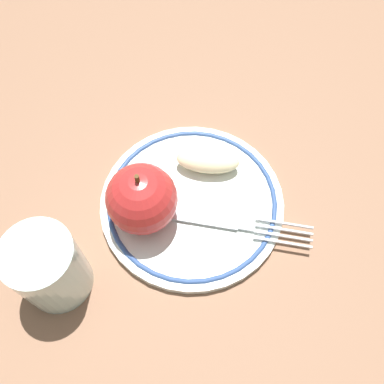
{
  "coord_description": "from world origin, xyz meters",
  "views": [
    {
      "loc": [
        -0.17,
        0.15,
        0.47
      ],
      "look_at": [
        0.01,
        -0.01,
        0.03
      ],
      "focal_mm": 40.0,
      "sensor_mm": 36.0,
      "label": 1
    }
  ],
  "objects_px": {
    "apple_slice_front": "(208,160)",
    "fork": "(225,223)",
    "plate": "(192,202)",
    "drinking_glass": "(49,268)",
    "apple_red_whole": "(142,199)"
  },
  "relations": [
    {
      "from": "apple_slice_front",
      "to": "fork",
      "type": "height_order",
      "value": "apple_slice_front"
    },
    {
      "from": "plate",
      "to": "fork",
      "type": "bearing_deg",
      "value": -171.16
    },
    {
      "from": "fork",
      "to": "drinking_glass",
      "type": "bearing_deg",
      "value": -150.87
    },
    {
      "from": "apple_red_whole",
      "to": "drinking_glass",
      "type": "height_order",
      "value": "apple_red_whole"
    },
    {
      "from": "apple_red_whole",
      "to": "apple_slice_front",
      "type": "bearing_deg",
      "value": -90.11
    },
    {
      "from": "fork",
      "to": "drinking_glass",
      "type": "xyz_separation_m",
      "value": [
        0.08,
        0.18,
        0.03
      ]
    },
    {
      "from": "apple_red_whole",
      "to": "fork",
      "type": "xyz_separation_m",
      "value": [
        -0.07,
        -0.06,
        -0.04
      ]
    },
    {
      "from": "apple_slice_front",
      "to": "drinking_glass",
      "type": "bearing_deg",
      "value": 46.62
    },
    {
      "from": "apple_red_whole",
      "to": "apple_slice_front",
      "type": "distance_m",
      "value": 0.1
    },
    {
      "from": "plate",
      "to": "apple_slice_front",
      "type": "xyz_separation_m",
      "value": [
        0.02,
        -0.05,
        0.02
      ]
    },
    {
      "from": "apple_red_whole",
      "to": "plate",
      "type": "bearing_deg",
      "value": -112.85
    },
    {
      "from": "fork",
      "to": "drinking_glass",
      "type": "height_order",
      "value": "drinking_glass"
    },
    {
      "from": "plate",
      "to": "apple_slice_front",
      "type": "relative_size",
      "value": 2.86
    },
    {
      "from": "plate",
      "to": "fork",
      "type": "height_order",
      "value": "fork"
    },
    {
      "from": "apple_slice_front",
      "to": "fork",
      "type": "xyz_separation_m",
      "value": [
        -0.07,
        0.04,
        -0.01
      ]
    }
  ]
}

